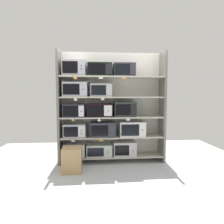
# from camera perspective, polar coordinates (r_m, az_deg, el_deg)

# --- Properties ---
(ground) EXTENTS (6.26, 6.00, 0.02)m
(ground) POSITION_cam_1_polar(r_m,az_deg,el_deg) (3.86, 1.33, -18.52)
(ground) COLOR #B2B7BC
(back_panel) EXTENTS (2.46, 0.04, 2.49)m
(back_panel) POSITION_cam_1_polar(r_m,az_deg,el_deg) (4.78, -0.23, 1.52)
(back_panel) COLOR beige
(back_panel) RESTS_ON ground
(upright_left) EXTENTS (0.05, 0.42, 2.49)m
(upright_left) POSITION_cam_1_polar(r_m,az_deg,el_deg) (4.60, -14.54, 1.24)
(upright_left) COLOR #68645B
(upright_left) RESTS_ON ground
(upright_right) EXTENTS (0.05, 0.42, 2.49)m
(upright_right) POSITION_cam_1_polar(r_m,az_deg,el_deg) (4.79, 13.95, 1.39)
(upright_right) COLOR #68645B
(upright_right) RESTS_ON ground
(shelf_0) EXTENTS (2.26, 0.42, 0.03)m
(shelf_0) POSITION_cam_1_polar(r_m,az_deg,el_deg) (4.75, 0.00, -12.17)
(shelf_0) COLOR #ADA899
(shelf_0) RESTS_ON ground
(microwave_0) EXTENTS (0.46, 0.43, 0.29)m
(microwave_0) POSITION_cam_1_polar(r_m,az_deg,el_deg) (4.70, -10.39, -10.35)
(microwave_0) COLOR #BCB6C3
(microwave_0) RESTS_ON shelf_0
(microwave_1) EXTENTS (0.57, 0.39, 0.26)m
(microwave_1) POSITION_cam_1_polar(r_m,az_deg,el_deg) (4.69, -3.60, -10.53)
(microwave_1) COLOR #B5BBB5
(microwave_1) RESTS_ON shelf_0
(microwave_2) EXTENTS (0.51, 0.40, 0.31)m
(microwave_2) POSITION_cam_1_polar(r_m,az_deg,el_deg) (4.73, 3.44, -10.08)
(microwave_2) COLOR #BCB9BB
(microwave_2) RESTS_ON shelf_0
(price_tag_0) EXTENTS (0.07, 0.00, 0.04)m
(price_tag_0) POSITION_cam_1_polar(r_m,az_deg,el_deg) (4.56, -10.85, -13.48)
(price_tag_0) COLOR beige
(shelf_1) EXTENTS (2.26, 0.42, 0.03)m
(shelf_1) POSITION_cam_1_polar(r_m,az_deg,el_deg) (4.64, 0.00, -6.91)
(shelf_1) COLOR #ADA899
(microwave_3) EXTENTS (0.48, 0.38, 0.29)m
(microwave_3) POSITION_cam_1_polar(r_m,az_deg,el_deg) (4.61, -10.36, -5.06)
(microwave_3) COLOR #9DA5AF
(microwave_3) RESTS_ON shelf_1
(microwave_4) EXTENTS (0.55, 0.41, 0.32)m
(microwave_4) POSITION_cam_1_polar(r_m,az_deg,el_deg) (4.59, -2.65, -4.82)
(microwave_4) COLOR #2C2D36
(microwave_4) RESTS_ON shelf_1
(microwave_5) EXTENTS (0.57, 0.42, 0.32)m
(microwave_5) POSITION_cam_1_polar(r_m,az_deg,el_deg) (4.66, 5.54, -4.65)
(microwave_5) COLOR silver
(microwave_5) RESTS_ON shelf_1
(price_tag_1) EXTENTS (0.07, 0.00, 0.03)m
(price_tag_1) POSITION_cam_1_polar(r_m,az_deg,el_deg) (4.44, -10.83, -8.00)
(price_tag_1) COLOR white
(price_tag_2) EXTENTS (0.09, 0.00, 0.03)m
(price_tag_2) POSITION_cam_1_polar(r_m,az_deg,el_deg) (4.42, -3.02, -7.95)
(price_tag_2) COLOR orange
(shelf_2) EXTENTS (2.26, 0.42, 0.03)m
(shelf_2) POSITION_cam_1_polar(r_m,az_deg,el_deg) (4.57, 0.00, -1.44)
(shelf_2) COLOR #ADA899
(microwave_6) EXTENTS (0.46, 0.43, 0.28)m
(microwave_6) POSITION_cam_1_polar(r_m,az_deg,el_deg) (4.55, -10.54, 0.44)
(microwave_6) COLOR #262734
(microwave_6) RESTS_ON shelf_2
(microwave_7) EXTENTS (0.55, 0.37, 0.29)m
(microwave_7) POSITION_cam_1_polar(r_m,az_deg,el_deg) (4.53, -3.51, 0.52)
(microwave_7) COLOR black
(microwave_7) RESTS_ON shelf_2
(microwave_8) EXTENTS (0.48, 0.35, 0.32)m
(microwave_8) POSITION_cam_1_polar(r_m,az_deg,el_deg) (4.58, 3.59, 0.79)
(microwave_8) COLOR #29322B
(microwave_8) RESTS_ON shelf_2
(price_tag_3) EXTENTS (0.05, 0.00, 0.03)m
(price_tag_3) POSITION_cam_1_polar(r_m,az_deg,el_deg) (4.37, -10.84, -2.28)
(price_tag_3) COLOR orange
(price_tag_4) EXTENTS (0.05, 0.00, 0.04)m
(price_tag_4) POSITION_cam_1_polar(r_m,az_deg,el_deg) (4.34, -3.62, -2.33)
(price_tag_4) COLOR beige
(price_tag_5) EXTENTS (0.09, 0.00, 0.04)m
(price_tag_5) POSITION_cam_1_polar(r_m,az_deg,el_deg) (4.40, 4.49, -2.19)
(price_tag_5) COLOR white
(shelf_3) EXTENTS (2.26, 0.42, 0.03)m
(shelf_3) POSITION_cam_1_polar(r_m,az_deg,el_deg) (4.54, 0.00, 4.14)
(shelf_3) COLOR #ADA899
(microwave_9) EXTENTS (0.53, 0.39, 0.31)m
(microwave_9) POSITION_cam_1_polar(r_m,az_deg,el_deg) (4.54, -10.23, 6.23)
(microwave_9) COLOR #A4A2AD
(microwave_9) RESTS_ON shelf_3
(microwave_10) EXTENTS (0.47, 0.36, 0.28)m
(microwave_10) POSITION_cam_1_polar(r_m,az_deg,el_deg) (4.52, -3.07, 6.09)
(microwave_10) COLOR #A1A2A2
(microwave_10) RESTS_ON shelf_3
(price_tag_6) EXTENTS (0.07, 0.00, 0.04)m
(price_tag_6) POSITION_cam_1_polar(r_m,az_deg,el_deg) (4.33, -10.21, 3.48)
(price_tag_6) COLOR beige
(price_tag_7) EXTENTS (0.06, 0.00, 0.03)m
(price_tag_7) POSITION_cam_1_polar(r_m,az_deg,el_deg) (4.31, -2.62, 3.61)
(price_tag_7) COLOR white
(shelf_4) EXTENTS (2.26, 0.42, 0.03)m
(shelf_4) POSITION_cam_1_polar(r_m,az_deg,el_deg) (4.56, 0.00, 9.74)
(shelf_4) COLOR #ADA899
(microwave_11) EXTENTS (0.49, 0.38, 0.33)m
(microwave_11) POSITION_cam_1_polar(r_m,az_deg,el_deg) (4.58, -10.54, 11.92)
(microwave_11) COLOR #A19EAB
(microwave_11) RESTS_ON shelf_4
(microwave_12) EXTENTS (0.52, 0.42, 0.28)m
(microwave_12) POSITION_cam_1_polar(r_m,az_deg,el_deg) (4.55, -3.49, 11.69)
(microwave_12) COLOR black
(microwave_12) RESTS_ON shelf_4
(microwave_13) EXTENTS (0.47, 0.34, 0.29)m
(microwave_13) POSITION_cam_1_polar(r_m,az_deg,el_deg) (4.60, 3.37, 11.67)
(microwave_13) COLOR #2A2731
(microwave_13) RESTS_ON shelf_4
(price_tag_8) EXTENTS (0.07, 0.00, 0.04)m
(price_tag_8) POSITION_cam_1_polar(r_m,az_deg,el_deg) (4.34, -10.28, 9.37)
(price_tag_8) COLOR orange
(price_tag_9) EXTENTS (0.08, 0.00, 0.04)m
(price_tag_9) POSITION_cam_1_polar(r_m,az_deg,el_deg) (4.33, -3.15, 9.49)
(price_tag_9) COLOR beige
(price_tag_10) EXTENTS (0.09, 0.00, 0.03)m
(price_tag_10) POSITION_cam_1_polar(r_m,az_deg,el_deg) (4.37, 3.28, 9.46)
(price_tag_10) COLOR orange
(shipping_carton) EXTENTS (0.38, 0.38, 0.48)m
(shipping_carton) POSITION_cam_1_polar(r_m,az_deg,el_deg) (4.21, -11.12, -12.95)
(shipping_carton) COLOR tan
(shipping_carton) RESTS_ON ground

